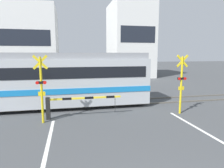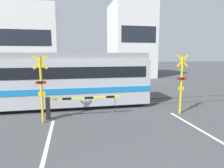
{
  "view_description": "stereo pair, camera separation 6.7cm",
  "coord_description": "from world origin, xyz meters",
  "views": [
    {
      "loc": [
        -2.34,
        -2.07,
        3.25
      ],
      "look_at": [
        0.0,
        8.73,
        1.6
      ],
      "focal_mm": 32.0,
      "sensor_mm": 36.0,
      "label": 1
    },
    {
      "loc": [
        -2.28,
        -2.08,
        3.25
      ],
      "look_at": [
        0.0,
        8.73,
        1.6
      ],
      "focal_mm": 32.0,
      "sensor_mm": 36.0,
      "label": 2
    }
  ],
  "objects": [
    {
      "name": "crossing_barrier_far",
      "position": [
        2.45,
        13.42,
        0.79
      ],
      "size": [
        3.84,
        0.2,
        1.13
      ],
      "color": "black",
      "rests_on": "ground_plane"
    },
    {
      "name": "building_right_of_street",
      "position": [
        6.56,
        26.73,
        5.27
      ],
      "size": [
        5.58,
        7.48,
        10.54
      ],
      "color": "white",
      "rests_on": "ground_plane"
    },
    {
      "name": "rail_track_near",
      "position": [
        0.0,
        9.9,
        0.04
      ],
      "size": [
        50.0,
        0.1,
        0.08
      ],
      "color": "#5B564C",
      "rests_on": "ground_plane"
    },
    {
      "name": "crossing_signal_left",
      "position": [
        -3.62,
        7.61,
        1.78
      ],
      "size": [
        0.68,
        0.15,
        3.23
      ],
      "color": "yellow",
      "rests_on": "ground_plane"
    },
    {
      "name": "crossing_barrier_near",
      "position": [
        -2.45,
        8.07,
        0.79
      ],
      "size": [
        3.84,
        0.2,
        1.13
      ],
      "color": "black",
      "rests_on": "ground_plane"
    },
    {
      "name": "building_left_of_street",
      "position": [
        -7.29,
        26.73,
        4.68
      ],
      "size": [
        7.04,
        7.48,
        9.35
      ],
      "color": "white",
      "rests_on": "ground_plane"
    },
    {
      "name": "rail_track_far",
      "position": [
        0.0,
        11.34,
        0.04
      ],
      "size": [
        50.0,
        0.1,
        0.08
      ],
      "color": "#5B564C",
      "rests_on": "ground_plane"
    },
    {
      "name": "crossing_signal_right",
      "position": [
        3.62,
        7.61,
        1.78
      ],
      "size": [
        0.68,
        0.15,
        3.23
      ],
      "color": "yellow",
      "rests_on": "ground_plane"
    },
    {
      "name": "commuter_train",
      "position": [
        -5.28,
        10.62,
        1.79
      ],
      "size": [
        15.58,
        2.9,
        3.34
      ],
      "color": "#B7BCC1",
      "rests_on": "ground_plane"
    }
  ]
}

